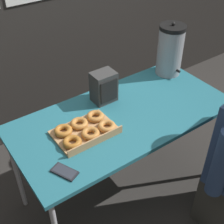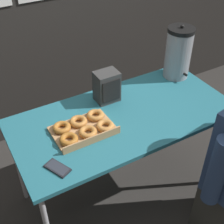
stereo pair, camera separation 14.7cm
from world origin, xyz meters
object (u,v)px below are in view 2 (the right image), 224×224
at_px(space_heater, 107,87).
at_px(donut_box, 83,128).
at_px(cell_phone, 58,168).
at_px(coffee_urn, 178,53).

bearing_deg(space_heater, donut_box, -142.66).
relative_size(cell_phone, space_heater, 0.73).
bearing_deg(coffee_urn, space_heater, -178.19).
relative_size(donut_box, cell_phone, 2.38).
bearing_deg(donut_box, space_heater, 36.89).
bearing_deg(donut_box, cell_phone, -141.54).
bearing_deg(cell_phone, coffee_urn, -3.90).
bearing_deg(cell_phone, space_heater, 13.27).
xyz_separation_m(donut_box, cell_phone, (-0.25, -0.20, -0.02)).
distance_m(donut_box, coffee_urn, 0.94).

